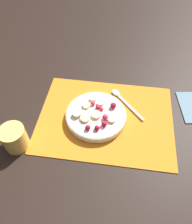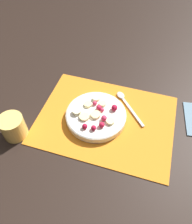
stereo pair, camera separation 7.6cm
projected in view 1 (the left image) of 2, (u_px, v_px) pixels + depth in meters
name	position (u px, v px, depth m)	size (l,w,h in m)	color
ground_plane	(106.00, 118.00, 0.79)	(3.00, 3.00, 0.00)	black
placemat	(106.00, 118.00, 0.79)	(0.48, 0.36, 0.01)	orange
fruit_bowl	(96.00, 115.00, 0.77)	(0.21, 0.21, 0.05)	silver
spoon	(121.00, 98.00, 0.84)	(0.14, 0.15, 0.01)	silver
drinking_glass	(14.00, 138.00, 0.69)	(0.08, 0.08, 0.08)	#F4CC66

